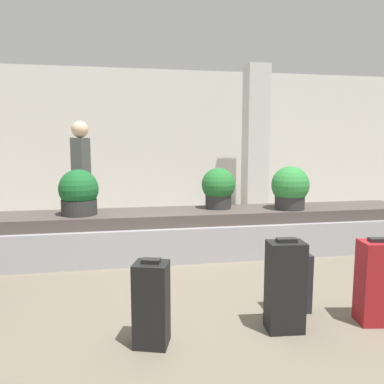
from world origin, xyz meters
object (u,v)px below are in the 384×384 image
at_px(potted_plant_1, 290,188).
at_px(suitcase_1, 294,283).
at_px(potted_plant_0, 218,188).
at_px(suitcase_2, 285,286).
at_px(suitcase_0, 152,304).
at_px(pillar, 255,139).
at_px(traveler_0, 81,168).
at_px(potted_plant_2, 79,193).
at_px(suitcase_3, 376,282).

bearing_deg(potted_plant_1, suitcase_1, -113.25).
height_order(potted_plant_0, potted_plant_1, potted_plant_1).
bearing_deg(potted_plant_1, suitcase_2, -115.29).
bearing_deg(potted_plant_1, suitcase_0, -134.07).
bearing_deg(suitcase_1, suitcase_2, -124.91).
distance_m(pillar, suitcase_1, 5.39).
bearing_deg(suitcase_1, traveler_0, 125.89).
height_order(potted_plant_2, traveler_0, traveler_0).
distance_m(suitcase_2, potted_plant_1, 2.37).
bearing_deg(potted_plant_2, suitcase_2, -50.06).
bearing_deg(potted_plant_2, pillar, 42.53).
xyz_separation_m(pillar, potted_plant_1, (-0.65, -3.25, -0.71)).
xyz_separation_m(suitcase_1, potted_plant_0, (-0.19, 2.01, 0.62)).
relative_size(suitcase_2, potted_plant_0, 1.35).
distance_m(suitcase_2, potted_plant_0, 2.38).
height_order(pillar, suitcase_3, pillar).
relative_size(suitcase_1, potted_plant_2, 0.97).
height_order(suitcase_1, potted_plant_2, potted_plant_2).
bearing_deg(suitcase_1, potted_plant_0, 96.09).
distance_m(suitcase_0, potted_plant_2, 2.39).
relative_size(suitcase_0, traveler_0, 0.36).
xyz_separation_m(suitcase_3, traveler_0, (-2.70, 3.34, 0.77)).
height_order(potted_plant_1, potted_plant_2, potted_plant_1).
height_order(pillar, suitcase_0, pillar).
bearing_deg(suitcase_0, traveler_0, 121.33).
xyz_separation_m(suitcase_1, suitcase_2, (-0.22, -0.31, 0.10)).
height_order(suitcase_1, suitcase_2, suitcase_2).
xyz_separation_m(suitcase_0, potted_plant_2, (-0.75, 2.20, 0.56)).
height_order(suitcase_3, traveler_0, traveler_0).
height_order(suitcase_0, suitcase_3, suitcase_3).
bearing_deg(suitcase_3, traveler_0, 138.01).
relative_size(suitcase_3, potted_plant_0, 1.29).
height_order(suitcase_3, potted_plant_2, potted_plant_2).
distance_m(suitcase_3, potted_plant_1, 2.17).
height_order(suitcase_2, potted_plant_1, potted_plant_1).
bearing_deg(pillar, potted_plant_1, -101.34).
height_order(potted_plant_1, traveler_0, traveler_0).
height_order(suitcase_0, suitcase_2, suitcase_2).
bearing_deg(pillar, potted_plant_2, -137.47).
height_order(suitcase_2, potted_plant_0, potted_plant_0).
height_order(suitcase_2, potted_plant_2, potted_plant_2).
bearing_deg(potted_plant_1, suitcase_3, -95.19).
relative_size(pillar, traveler_0, 1.74).
bearing_deg(potted_plant_1, potted_plant_0, 166.13).
distance_m(potted_plant_0, potted_plant_2, 1.86).
xyz_separation_m(suitcase_2, potted_plant_2, (-1.82, 2.17, 0.51)).
xyz_separation_m(suitcase_1, potted_plant_2, (-2.04, 1.86, 0.61)).
distance_m(suitcase_0, traveler_0, 3.56).
bearing_deg(traveler_0, suitcase_1, -125.33).
bearing_deg(traveler_0, potted_plant_1, -93.78).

